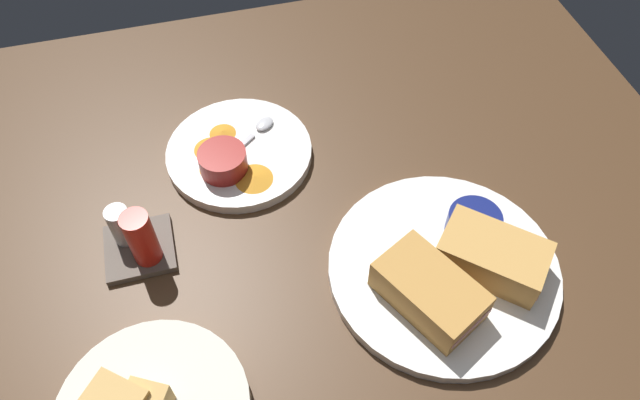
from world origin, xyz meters
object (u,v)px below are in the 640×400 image
object	(u,v)px
ramekin_dark_sauce	(473,224)
spoon_by_gravy_ramekin	(259,129)
plate_sandwich_main	(443,269)
sandwich_half_near	(429,291)
condiment_caddy	(136,239)
sandwich_half_far	(492,256)
plate_chips_companion	(239,153)
ramekin_light_gravy	(223,160)
spoon_by_dark_ramekin	(466,265)

from	to	relation	value
ramekin_dark_sauce	spoon_by_gravy_ramekin	xyz separation A→B (cm)	(25.67, 23.62, -1.55)
plate_sandwich_main	ramekin_dark_sauce	size ratio (longest dim) A/B	4.24
sandwich_half_near	condiment_caddy	world-z (taller)	condiment_caddy
ramekin_dark_sauce	spoon_by_gravy_ramekin	world-z (taller)	ramekin_dark_sauce
sandwich_half_far	plate_chips_companion	size ratio (longest dim) A/B	0.68
sandwich_half_near	spoon_by_gravy_ramekin	xyz separation A→B (cm)	(33.64, 14.21, -2.04)
ramekin_dark_sauce	condiment_caddy	distance (cm)	43.95
ramekin_light_gravy	condiment_caddy	bearing A→B (deg)	128.44
plate_chips_companion	condiment_caddy	distance (cm)	20.89
condiment_caddy	spoon_by_gravy_ramekin	bearing A→B (deg)	-49.61
spoon_by_dark_ramekin	plate_chips_companion	xyz separation A→B (cm)	(27.53, 24.42, -1.16)
sandwich_half_far	spoon_by_dark_ramekin	distance (cm)	3.62
spoon_by_dark_ramekin	plate_chips_companion	world-z (taller)	spoon_by_dark_ramekin
plate_sandwich_main	condiment_caddy	world-z (taller)	condiment_caddy
condiment_caddy	plate_sandwich_main	bearing A→B (deg)	-109.31
plate_chips_companion	ramekin_light_gravy	xyz separation A→B (cm)	(-3.25, 2.71, 2.65)
sandwich_half_near	plate_sandwich_main	bearing A→B (deg)	-44.81
sandwich_half_near	ramekin_light_gravy	distance (cm)	34.34
ramekin_light_gravy	spoon_by_gravy_ramekin	xyz separation A→B (cm)	(6.17, -6.38, -1.48)
ramekin_light_gravy	spoon_by_gravy_ramekin	world-z (taller)	ramekin_light_gravy
ramekin_light_gravy	plate_sandwich_main	bearing A→B (deg)	-133.65
spoon_by_gravy_ramekin	condiment_caddy	size ratio (longest dim) A/B	0.91
plate_sandwich_main	spoon_by_dark_ramekin	world-z (taller)	spoon_by_dark_ramekin
condiment_caddy	ramekin_dark_sauce	bearing A→B (deg)	-102.08
spoon_by_dark_ramekin	condiment_caddy	xyz separation A→B (cm)	(13.98, 40.11, 1.44)
ramekin_dark_sauce	spoon_by_dark_ramekin	distance (cm)	5.79
plate_sandwich_main	spoon_by_dark_ramekin	bearing A→B (deg)	-107.85
ramekin_dark_sauce	plate_chips_companion	xyz separation A→B (cm)	(22.75, 27.29, -2.72)
ramekin_dark_sauce	plate_chips_companion	size ratio (longest dim) A/B	0.32
plate_sandwich_main	sandwich_half_far	bearing A→B (deg)	-104.81
spoon_by_dark_ramekin	spoon_by_gravy_ramekin	xyz separation A→B (cm)	(30.44, 20.75, 0.00)
plate_chips_companion	sandwich_half_far	bearing A→B (deg)	-135.83
plate_sandwich_main	spoon_by_gravy_ramekin	bearing A→B (deg)	31.57
plate_sandwich_main	sandwich_half_far	distance (cm)	6.50
spoon_by_dark_ramekin	plate_chips_companion	bearing A→B (deg)	41.58
ramekin_dark_sauce	condiment_caddy	size ratio (longest dim) A/B	0.74
spoon_by_gravy_ramekin	ramekin_dark_sauce	bearing A→B (deg)	-137.38
plate_sandwich_main	condiment_caddy	xyz separation A→B (cm)	(13.16, 37.56, 2.61)
sandwich_half_far	ramekin_dark_sauce	world-z (taller)	sandwich_half_far
ramekin_light_gravy	sandwich_half_far	bearing A→B (deg)	-129.64
plate_sandwich_main	ramekin_light_gravy	world-z (taller)	ramekin_light_gravy
plate_sandwich_main	sandwich_half_far	world-z (taller)	sandwich_half_far
sandwich_half_far	spoon_by_gravy_ramekin	xyz separation A→B (cm)	(31.07, 23.68, -2.04)
ramekin_dark_sauce	spoon_by_gravy_ramekin	distance (cm)	34.91
sandwich_half_near	spoon_by_dark_ramekin	xyz separation A→B (cm)	(3.20, -6.53, -2.04)
sandwich_half_far	condiment_caddy	xyz separation A→B (cm)	(14.61, 43.04, -0.59)
sandwich_half_far	condiment_caddy	size ratio (longest dim) A/B	1.55
sandwich_half_far	spoon_by_dark_ramekin	size ratio (longest dim) A/B	1.60
plate_chips_companion	ramekin_dark_sauce	bearing A→B (deg)	-129.81
plate_sandwich_main	plate_chips_companion	bearing A→B (deg)	39.32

